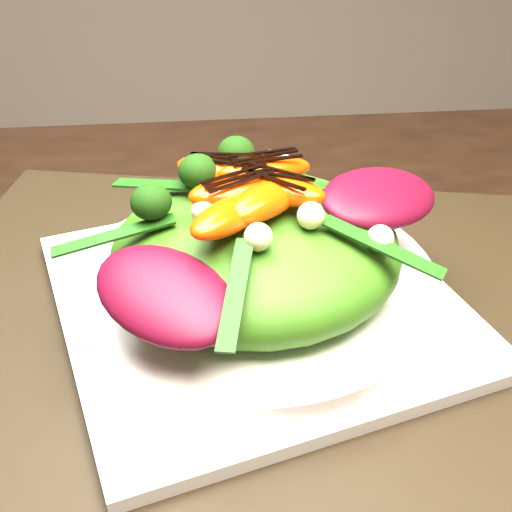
{
  "coord_description": "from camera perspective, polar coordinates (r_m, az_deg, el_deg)",
  "views": [
    {
      "loc": [
        0.18,
        -0.3,
        1.06
      ],
      "look_at": [
        0.22,
        0.09,
        0.8
      ],
      "focal_mm": 48.0,
      "sensor_mm": 36.0,
      "label": 1
    }
  ],
  "objects": [
    {
      "name": "placemat",
      "position": [
        0.5,
        -0.0,
        -4.4
      ],
      "size": [
        0.57,
        0.48,
        0.0
      ],
      "primitive_type": "cube",
      "rotation": [
        0.0,
        0.0,
        -0.21
      ],
      "color": "black",
      "rests_on": "dining_table"
    },
    {
      "name": "plate_base",
      "position": [
        0.5,
        0.0,
        -3.75
      ],
      "size": [
        0.33,
        0.33,
        0.01
      ],
      "primitive_type": "cube",
      "rotation": [
        0.0,
        0.0,
        0.28
      ],
      "color": "silver",
      "rests_on": "placemat"
    },
    {
      "name": "salad_bowl",
      "position": [
        0.49,
        0.0,
        -2.39
      ],
      "size": [
        0.34,
        0.34,
        0.02
      ],
      "primitive_type": "cylinder",
      "rotation": [
        0.0,
        0.0,
        0.44
      ],
      "color": "white",
      "rests_on": "plate_base"
    },
    {
      "name": "lettuce_mound",
      "position": [
        0.47,
        0.0,
        0.68
      ],
      "size": [
        0.21,
        0.21,
        0.07
      ],
      "primitive_type": "ellipsoid",
      "rotation": [
        0.0,
        0.0,
        0.06
      ],
      "color": "#356613",
      "rests_on": "salad_bowl"
    },
    {
      "name": "radicchio_leaf",
      "position": [
        0.48,
        10.24,
        4.83
      ],
      "size": [
        0.12,
        0.11,
        0.02
      ],
      "primitive_type": "ellipsoid",
      "rotation": [
        0.0,
        0.0,
        0.57
      ],
      "color": "#460717",
      "rests_on": "lettuce_mound"
    },
    {
      "name": "orange_segment",
      "position": [
        0.46,
        -0.85,
        5.99
      ],
      "size": [
        0.07,
        0.05,
        0.02
      ],
      "primitive_type": "ellipsoid",
      "rotation": [
        0.0,
        0.0,
        0.28
      ],
      "color": "#EA3703",
      "rests_on": "lettuce_mound"
    },
    {
      "name": "broccoli_floret",
      "position": [
        0.47,
        -6.28,
        6.96
      ],
      "size": [
        0.05,
        0.05,
        0.04
      ],
      "primitive_type": "sphere",
      "rotation": [
        0.0,
        0.0,
        -0.26
      ],
      "color": "black",
      "rests_on": "lettuce_mound"
    },
    {
      "name": "macadamia_nut",
      "position": [
        0.41,
        4.99,
        0.8
      ],
      "size": [
        0.02,
        0.02,
        0.02
      ],
      "primitive_type": "sphere",
      "rotation": [
        0.0,
        0.0,
        0.02
      ],
      "color": "#FFF9B3",
      "rests_on": "lettuce_mound"
    },
    {
      "name": "balsamic_drizzle",
      "position": [
        0.45,
        -0.86,
        7.06
      ],
      "size": [
        0.04,
        0.01,
        0.0
      ],
      "primitive_type": "cube",
      "rotation": [
        0.0,
        0.0,
        0.28
      ],
      "color": "black",
      "rests_on": "orange_segment"
    }
  ]
}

